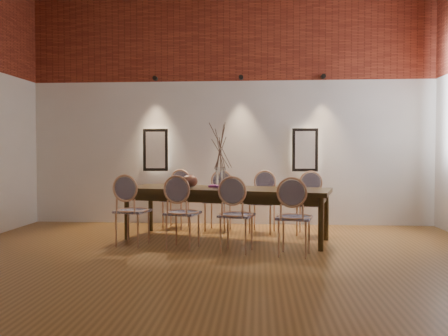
# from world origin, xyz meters

# --- Properties ---
(floor) EXTENTS (7.00, 7.00, 0.02)m
(floor) POSITION_xyz_m (0.00, 0.00, -0.01)
(floor) COLOR brown
(floor) RESTS_ON ground
(wall_back) EXTENTS (7.00, 0.10, 4.00)m
(wall_back) POSITION_xyz_m (0.00, 3.55, 2.00)
(wall_back) COLOR silver
(wall_back) RESTS_ON ground
(brick_band_back) EXTENTS (7.00, 0.02, 1.50)m
(brick_band_back) POSITION_xyz_m (0.00, 3.48, 3.25)
(brick_band_back) COLOR maroon
(brick_band_back) RESTS_ON ground
(niche_left) EXTENTS (0.36, 0.06, 0.66)m
(niche_left) POSITION_xyz_m (-1.30, 3.45, 1.30)
(niche_left) COLOR #FFEAC6
(niche_left) RESTS_ON wall_back
(niche_right) EXTENTS (0.36, 0.06, 0.66)m
(niche_right) POSITION_xyz_m (1.30, 3.45, 1.30)
(niche_right) COLOR #FFEAC6
(niche_right) RESTS_ON wall_back
(spot_fixture_left) EXTENTS (0.08, 0.10, 0.08)m
(spot_fixture_left) POSITION_xyz_m (-1.30, 3.42, 2.55)
(spot_fixture_left) COLOR black
(spot_fixture_left) RESTS_ON wall_back
(spot_fixture_mid) EXTENTS (0.08, 0.10, 0.08)m
(spot_fixture_mid) POSITION_xyz_m (0.20, 3.42, 2.55)
(spot_fixture_mid) COLOR black
(spot_fixture_mid) RESTS_ON wall_back
(spot_fixture_right) EXTENTS (0.08, 0.10, 0.08)m
(spot_fixture_right) POSITION_xyz_m (1.60, 3.42, 2.55)
(spot_fixture_right) COLOR black
(spot_fixture_right) RESTS_ON wall_back
(dining_table) EXTENTS (3.06, 1.57, 0.75)m
(dining_table) POSITION_xyz_m (0.04, 1.99, 0.38)
(dining_table) COLOR #392810
(dining_table) RESTS_ON floor
(chair_near_a) EXTENTS (0.53, 0.53, 0.94)m
(chair_near_a) POSITION_xyz_m (-1.20, 1.51, 0.47)
(chair_near_a) COLOR tan
(chair_near_a) RESTS_ON floor
(chair_near_b) EXTENTS (0.53, 0.53, 0.94)m
(chair_near_b) POSITION_xyz_m (-0.49, 1.34, 0.47)
(chair_near_b) COLOR tan
(chair_near_b) RESTS_ON floor
(chair_near_c) EXTENTS (0.53, 0.53, 0.94)m
(chair_near_c) POSITION_xyz_m (0.23, 1.18, 0.47)
(chair_near_c) COLOR tan
(chair_near_c) RESTS_ON floor
(chair_near_d) EXTENTS (0.53, 0.53, 0.94)m
(chair_near_d) POSITION_xyz_m (0.94, 1.02, 0.47)
(chair_near_d) COLOR tan
(chair_near_d) RESTS_ON floor
(chair_far_a) EXTENTS (0.53, 0.53, 0.94)m
(chair_far_a) POSITION_xyz_m (-0.86, 2.97, 0.47)
(chair_far_a) COLOR tan
(chair_far_a) RESTS_ON floor
(chair_far_b) EXTENTS (0.53, 0.53, 0.94)m
(chair_far_b) POSITION_xyz_m (-0.15, 2.81, 0.47)
(chair_far_b) COLOR tan
(chair_far_b) RESTS_ON floor
(chair_far_c) EXTENTS (0.53, 0.53, 0.94)m
(chair_far_c) POSITION_xyz_m (0.56, 2.64, 0.47)
(chair_far_c) COLOR tan
(chair_far_c) RESTS_ON floor
(chair_far_d) EXTENTS (0.53, 0.53, 0.94)m
(chair_far_d) POSITION_xyz_m (1.28, 2.48, 0.47)
(chair_far_d) COLOR tan
(chair_far_d) RESTS_ON floor
(vase) EXTENTS (0.14, 0.14, 0.30)m
(vase) POSITION_xyz_m (-0.04, 2.01, 0.90)
(vase) COLOR silver
(vase) RESTS_ON dining_table
(dried_branches) EXTENTS (0.50, 0.50, 0.70)m
(dried_branches) POSITION_xyz_m (-0.04, 2.01, 1.35)
(dried_branches) COLOR #4E382A
(dried_branches) RESTS_ON vase
(bowl) EXTENTS (0.24, 0.24, 0.18)m
(bowl) POSITION_xyz_m (-0.50, 2.07, 0.84)
(bowl) COLOR brown
(bowl) RESTS_ON dining_table
(book) EXTENTS (0.29, 0.23, 0.03)m
(book) POSITION_xyz_m (-0.08, 2.13, 0.77)
(book) COLOR #812875
(book) RESTS_ON dining_table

